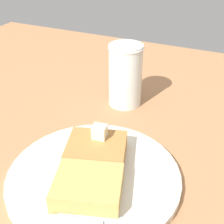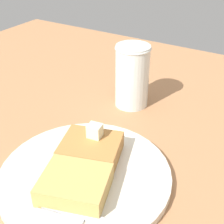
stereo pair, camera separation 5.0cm
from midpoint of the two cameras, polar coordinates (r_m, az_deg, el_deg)
The scene contains 7 objects.
table_surface at distance 50.42cm, azimuth -7.48°, elevation -7.42°, with size 106.32×106.32×2.00cm, color #AA754C.
plate at distance 43.71cm, azimuth -1.66°, elevation -11.50°, with size 23.65×23.65×1.26cm.
toast_slice_left at distance 45.28cm, azimuth -0.43°, elevation -6.57°, with size 7.12×8.26×2.61cm, color #B4783D.
toast_slice_middle at distance 39.81cm, azimuth -3.19°, elevation -13.25°, with size 7.12×8.26×2.61cm, color tan.
butter_pat_primary at distance 44.62cm, azimuth 0.01°, elevation -3.56°, with size 1.96×1.76×1.96cm, color #F1EFC3.
fork at distance 37.72cm, azimuth 0.58°, elevation -19.14°, with size 5.07×15.90×0.36cm.
syrup_jar at distance 58.27cm, azimuth 6.13°, elevation 6.13°, with size 6.48×6.48×11.79cm.
Camera 2 is at (28.47, 27.70, 32.85)cm, focal length 50.00 mm.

